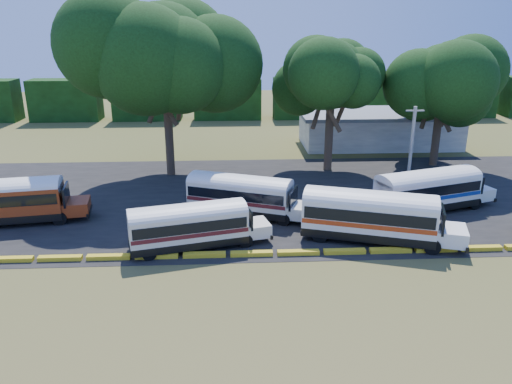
{
  "coord_description": "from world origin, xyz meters",
  "views": [
    {
      "loc": [
        0.25,
        -27.71,
        14.28
      ],
      "look_at": [
        2.05,
        6.0,
        2.58
      ],
      "focal_mm": 35.0,
      "sensor_mm": 36.0,
      "label": 1
    }
  ],
  "objects_px": {
    "tree_west": "(164,55)",
    "bus_cream_west": "(191,224)",
    "bus_white_red": "(372,214)",
    "bus_red": "(5,199)"
  },
  "relations": [
    {
      "from": "bus_red",
      "to": "bus_cream_west",
      "type": "distance_m",
      "value": 14.69
    },
    {
      "from": "bus_red",
      "to": "tree_west",
      "type": "height_order",
      "value": "tree_west"
    },
    {
      "from": "bus_white_red",
      "to": "tree_west",
      "type": "xyz_separation_m",
      "value": [
        -15.24,
        16.33,
        9.29
      ]
    },
    {
      "from": "tree_west",
      "to": "bus_white_red",
      "type": "bearing_deg",
      "value": -46.98
    },
    {
      "from": "bus_white_red",
      "to": "bus_cream_west",
      "type": "bearing_deg",
      "value": -159.81
    },
    {
      "from": "bus_cream_west",
      "to": "bus_white_red",
      "type": "height_order",
      "value": "bus_white_red"
    },
    {
      "from": "bus_red",
      "to": "tree_west",
      "type": "distance_m",
      "value": 18.51
    },
    {
      "from": "bus_red",
      "to": "tree_west",
      "type": "xyz_separation_m",
      "value": [
        10.67,
        11.9,
        9.33
      ]
    },
    {
      "from": "tree_west",
      "to": "bus_cream_west",
      "type": "bearing_deg",
      "value": -79.32
    },
    {
      "from": "bus_cream_west",
      "to": "tree_west",
      "type": "xyz_separation_m",
      "value": [
        -3.17,
        16.82,
        9.55
      ]
    }
  ]
}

